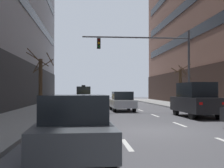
{
  "coord_description": "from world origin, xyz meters",
  "views": [
    {
      "loc": [
        -2.93,
        -11.77,
        1.68
      ],
      "look_at": [
        -0.3,
        17.03,
        2.33
      ],
      "focal_mm": 45.78,
      "sensor_mm": 36.0,
      "label": 1
    }
  ],
  "objects": [
    {
      "name": "lane_stripe_l2_s10",
      "position": [
        1.67,
        32.0,
        0.0
      ],
      "size": [
        0.16,
        2.0,
        0.01
      ],
      "primitive_type": "cube",
      "color": "silver",
      "rests_on": "ground"
    },
    {
      "name": "traffic_signal_0",
      "position": [
        2.79,
        10.73,
        4.51
      ],
      "size": [
        8.73,
        0.35,
        6.43
      ],
      "color": "#4C4C51",
      "rests_on": "sidewalk_right"
    },
    {
      "name": "lane_stripe_l1_s9",
      "position": [
        -1.67,
        27.0,
        0.0
      ],
      "size": [
        0.16,
        2.0,
        0.01
      ],
      "primitive_type": "cube",
      "color": "silver",
      "rests_on": "ground"
    },
    {
      "name": "street_tree_1",
      "position": [
        -6.46,
        10.81,
        2.35
      ],
      "size": [
        1.98,
        1.95,
        4.81
      ],
      "color": "#4C3823",
      "rests_on": "sidewalk_left"
    },
    {
      "name": "lane_stripe_l2_s8",
      "position": [
        1.67,
        22.0,
        0.0
      ],
      "size": [
        0.16,
        2.0,
        0.01
      ],
      "primitive_type": "cube",
      "color": "silver",
      "rests_on": "ground"
    },
    {
      "name": "lane_stripe_l2_s7",
      "position": [
        1.67,
        17.0,
        0.0
      ],
      "size": [
        0.16,
        2.0,
        0.01
      ],
      "primitive_type": "cube",
      "color": "silver",
      "rests_on": "ground"
    },
    {
      "name": "lane_stripe_l2_s6",
      "position": [
        1.67,
        12.0,
        0.0
      ],
      "size": [
        0.16,
        2.0,
        0.01
      ],
      "primitive_type": "cube",
      "color": "silver",
      "rests_on": "ground"
    },
    {
      "name": "car_driving_2",
      "position": [
        -3.22,
        -4.65,
        0.78
      ],
      "size": [
        1.89,
        4.25,
        1.57
      ],
      "color": "black",
      "rests_on": "ground"
    },
    {
      "name": "lane_stripe_l1_s3",
      "position": [
        -1.67,
        -3.0,
        0.0
      ],
      "size": [
        0.16,
        2.0,
        0.01
      ],
      "primitive_type": "cube",
      "color": "silver",
      "rests_on": "ground"
    },
    {
      "name": "lane_stripe_l1_s4",
      "position": [
        -1.67,
        2.0,
        0.0
      ],
      "size": [
        0.16,
        2.0,
        0.01
      ],
      "primitive_type": "cube",
      "color": "silver",
      "rests_on": "ground"
    },
    {
      "name": "lane_stripe_l2_s9",
      "position": [
        1.67,
        27.0,
        0.0
      ],
      "size": [
        0.16,
        2.0,
        0.01
      ],
      "primitive_type": "cube",
      "color": "silver",
      "rests_on": "ground"
    },
    {
      "name": "car_parked_2",
      "position": [
        3.97,
        5.64,
        1.08
      ],
      "size": [
        1.99,
        4.54,
        2.17
      ],
      "color": "black",
      "rests_on": "ground"
    },
    {
      "name": "lane_stripe_l1_s6",
      "position": [
        -1.67,
        12.0,
        0.0
      ],
      "size": [
        0.16,
        2.0,
        0.01
      ],
      "primitive_type": "cube",
      "color": "silver",
      "rests_on": "ground"
    },
    {
      "name": "car_driving_0",
      "position": [
        0.01,
        11.41,
        0.78
      ],
      "size": [
        1.85,
        4.26,
        1.59
      ],
      "color": "black",
      "rests_on": "ground"
    },
    {
      "name": "lane_stripe_l1_s10",
      "position": [
        -1.67,
        32.0,
        0.0
      ],
      "size": [
        0.16,
        2.0,
        0.01
      ],
      "primitive_type": "cube",
      "color": "silver",
      "rests_on": "ground"
    },
    {
      "name": "street_tree_0",
      "position": [
        6.48,
        15.98,
        2.12
      ],
      "size": [
        2.22,
        2.32,
        4.24
      ],
      "color": "#4C3823",
      "rests_on": "sidewalk_right"
    },
    {
      "name": "taxi_driving_1",
      "position": [
        -3.24,
        22.62,
        1.06
      ],
      "size": [
        1.93,
        4.45,
        2.32
      ],
      "color": "black",
      "rests_on": "ground"
    },
    {
      "name": "lane_stripe_l1_s5",
      "position": [
        -1.67,
        7.0,
        0.0
      ],
      "size": [
        0.16,
        2.0,
        0.01
      ],
      "primitive_type": "cube",
      "color": "silver",
      "rests_on": "ground"
    },
    {
      "name": "lane_stripe_l2_s4",
      "position": [
        1.67,
        2.0,
        0.0
      ],
      "size": [
        0.16,
        2.0,
        0.01
      ],
      "primitive_type": "cube",
      "color": "silver",
      "rests_on": "ground"
    },
    {
      "name": "lane_stripe_l2_s5",
      "position": [
        1.67,
        7.0,
        0.0
      ],
      "size": [
        0.16,
        2.0,
        0.01
      ],
      "primitive_type": "cube",
      "color": "silver",
      "rests_on": "ground"
    },
    {
      "name": "ground_plane",
      "position": [
        0.0,
        0.0,
        0.0
      ],
      "size": [
        120.0,
        120.0,
        0.0
      ],
      "primitive_type": "plane",
      "color": "#515156"
    },
    {
      "name": "lane_stripe_l1_s8",
      "position": [
        -1.67,
        22.0,
        0.0
      ],
      "size": [
        0.16,
        2.0,
        0.01
      ],
      "primitive_type": "cube",
      "color": "silver",
      "rests_on": "ground"
    },
    {
      "name": "pedestrian_0",
      "position": [
        5.69,
        14.06,
        1.04
      ],
      "size": [
        0.27,
        0.52,
        1.57
      ],
      "color": "black",
      "rests_on": "sidewalk_right"
    },
    {
      "name": "lane_stripe_l1_s7",
      "position": [
        -1.67,
        17.0,
        0.0
      ],
      "size": [
        0.16,
        2.0,
        0.01
      ],
      "primitive_type": "cube",
      "color": "silver",
      "rests_on": "ground"
    }
  ]
}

